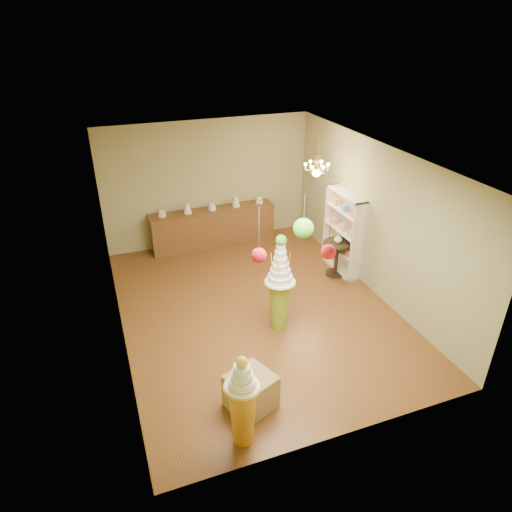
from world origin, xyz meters
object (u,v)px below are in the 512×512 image
object	(u,v)px
pedestal_green	(280,293)
pedestal_orange	(243,407)
round_table	(337,254)
sideboard	(213,227)

from	to	relation	value
pedestal_green	pedestal_orange	distance (m)	2.58
round_table	pedestal_green	bearing A→B (deg)	-145.18
pedestal_green	round_table	xyz separation A→B (m)	(1.91, 1.33, -0.23)
pedestal_green	round_table	bearing A→B (deg)	34.82
pedestal_green	sideboard	xyz separation A→B (m)	(-0.19, 3.68, -0.26)
sideboard	round_table	world-z (taller)	sideboard
pedestal_orange	sideboard	world-z (taller)	pedestal_orange
pedestal_orange	round_table	world-z (taller)	pedestal_orange
pedestal_green	sideboard	distance (m)	3.69
pedestal_green	round_table	size ratio (longest dim) A/B	2.36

